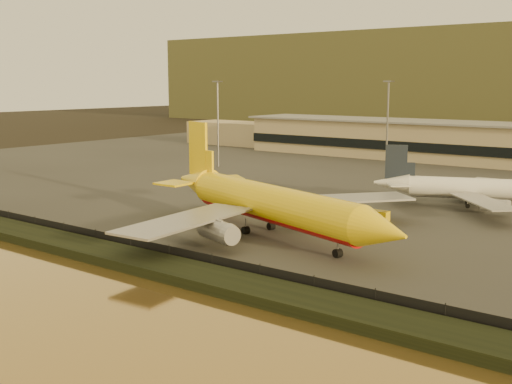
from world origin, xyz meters
TOP-DOWN VIEW (x-y plane):
  - ground at (0.00, 0.00)m, footprint 900.00×900.00m
  - embankment at (0.00, -17.00)m, footprint 320.00×7.00m
  - tarmac at (0.00, 95.00)m, footprint 320.00×220.00m
  - perimeter_fence at (0.00, -13.00)m, footprint 300.00×0.05m
  - terminal_building at (-14.52, 125.55)m, footprint 202.00×25.00m
  - apron_light_masts at (15.00, 75.00)m, footprint 152.20×12.20m
  - dhl_cargo_jet at (4.22, 7.98)m, footprint 57.50×54.86m
  - white_narrowbody_jet at (23.52, 53.56)m, footprint 40.75×38.48m
  - gse_vehicle_yellow at (13.04, 29.33)m, footprint 4.18×1.90m
  - gse_vehicle_white at (-26.24, 31.24)m, footprint 4.33×2.77m

SIDE VIEW (x-z plane):
  - ground at x=0.00m, z-range 0.00..0.00m
  - tarmac at x=0.00m, z-range 0.00..0.20m
  - embankment at x=0.00m, z-range 0.00..1.40m
  - gse_vehicle_white at x=-26.24m, z-range 0.20..2.00m
  - gse_vehicle_yellow at x=13.04m, z-range 0.20..2.07m
  - perimeter_fence at x=0.00m, z-range 0.20..2.40m
  - white_narrowbody_jet at x=23.52m, z-range -2.26..9.93m
  - dhl_cargo_jet at x=4.22m, z-range -3.33..14.21m
  - terminal_building at x=-14.52m, z-range -0.05..12.55m
  - apron_light_masts at x=15.00m, z-range 3.00..28.40m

